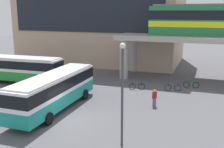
# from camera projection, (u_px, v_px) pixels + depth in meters

# --- Properties ---
(ground_plane) EXTENTS (120.00, 120.00, 0.00)m
(ground_plane) POSITION_uv_depth(u_px,v_px,m) (111.00, 88.00, 30.61)
(ground_plane) COLOR #515156
(station_building) EXTENTS (26.95, 14.09, 20.35)m
(station_building) POSITION_uv_depth(u_px,v_px,m) (101.00, 2.00, 46.24)
(station_building) COLOR tan
(station_building) RESTS_ON ground_plane
(bus_main) EXTENTS (2.91, 11.08, 3.22)m
(bus_main) POSITION_uv_depth(u_px,v_px,m) (55.00, 88.00, 23.45)
(bus_main) COLOR teal
(bus_main) RESTS_ON ground_plane
(bus_secondary) EXTENTS (11.17, 3.21, 3.22)m
(bus_secondary) POSITION_uv_depth(u_px,v_px,m) (18.00, 67.00, 32.53)
(bus_secondary) COLOR #268C33
(bus_secondary) RESTS_ON ground_plane
(bicycle_blue) EXTENTS (1.78, 0.34, 1.04)m
(bicycle_blue) POSITION_uv_depth(u_px,v_px,m) (173.00, 88.00, 29.52)
(bicycle_blue) COLOR black
(bicycle_blue) RESTS_ON ground_plane
(bicycle_black) EXTENTS (1.67, 0.76, 1.04)m
(bicycle_black) POSITION_uv_depth(u_px,v_px,m) (137.00, 87.00, 29.95)
(bicycle_black) COLOR black
(bicycle_black) RESTS_ON ground_plane
(bicycle_green) EXTENTS (1.76, 0.46, 1.04)m
(bicycle_green) POSITION_uv_depth(u_px,v_px,m) (191.00, 85.00, 30.68)
(bicycle_green) COLOR black
(bicycle_green) RESTS_ON ground_plane
(pedestrian_walking_across) EXTENTS (0.38, 0.47, 1.62)m
(pedestrian_walking_across) POSITION_uv_depth(u_px,v_px,m) (154.00, 99.00, 24.51)
(pedestrian_walking_across) COLOR #724C8C
(pedestrian_walking_across) RESTS_ON ground_plane
(lamp_post) EXTENTS (0.36, 0.36, 6.66)m
(lamp_post) POSITION_uv_depth(u_px,v_px,m) (122.00, 87.00, 16.74)
(lamp_post) COLOR #3F3F44
(lamp_post) RESTS_ON ground_plane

